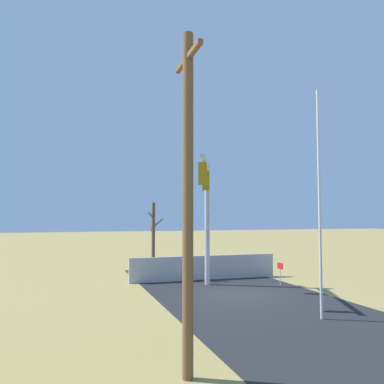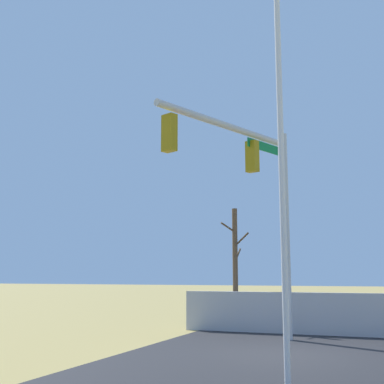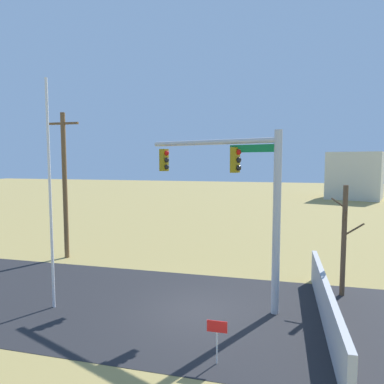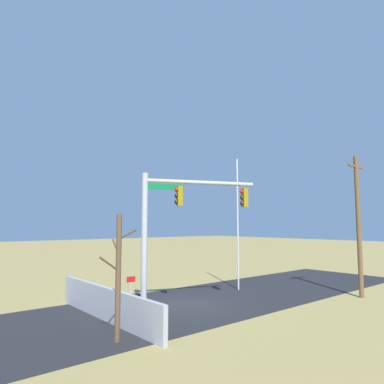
{
  "view_description": "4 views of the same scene",
  "coord_description": "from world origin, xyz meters",
  "px_view_note": "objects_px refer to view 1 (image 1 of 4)",
  "views": [
    {
      "loc": [
        -17.84,
        7.95,
        3.76
      ],
      "look_at": [
        -0.59,
        2.45,
        4.86
      ],
      "focal_mm": 37.08,
      "sensor_mm": 36.0,
      "label": 1
    },
    {
      "loc": [
        -13.43,
        -2.57,
        2.02
      ],
      "look_at": [
        -0.5,
        2.41,
        4.28
      ],
      "focal_mm": 47.39,
      "sensor_mm": 36.0,
      "label": 2
    },
    {
      "loc": [
        2.92,
        -12.23,
        5.54
      ],
      "look_at": [
        -0.67,
        2.02,
        4.23
      ],
      "focal_mm": 32.91,
      "sensor_mm": 36.0,
      "label": 3
    },
    {
      "loc": [
        11.71,
        14.41,
        4.17
      ],
      "look_at": [
        0.46,
        1.15,
        5.8
      ],
      "focal_mm": 32.5,
      "sensor_mm": 36.0,
      "label": 4
    }
  ],
  "objects_px": {
    "bare_tree": "(153,240)",
    "open_sign": "(280,269)",
    "signal_mast": "(206,201)",
    "utility_pole": "(188,195)",
    "flagpole": "(319,203)"
  },
  "relations": [
    {
      "from": "flagpole",
      "to": "open_sign",
      "type": "relative_size",
      "value": 6.97
    },
    {
      "from": "signal_mast",
      "to": "bare_tree",
      "type": "height_order",
      "value": "signal_mast"
    },
    {
      "from": "signal_mast",
      "to": "bare_tree",
      "type": "distance_m",
      "value": 4.97
    },
    {
      "from": "bare_tree",
      "to": "open_sign",
      "type": "height_order",
      "value": "bare_tree"
    },
    {
      "from": "utility_pole",
      "to": "open_sign",
      "type": "distance_m",
      "value": 13.63
    },
    {
      "from": "bare_tree",
      "to": "utility_pole",
      "type": "bearing_deg",
      "value": 171.06
    },
    {
      "from": "bare_tree",
      "to": "open_sign",
      "type": "relative_size",
      "value": 3.74
    },
    {
      "from": "flagpole",
      "to": "bare_tree",
      "type": "xyz_separation_m",
      "value": [
        10.78,
        3.95,
        -1.91
      ]
    },
    {
      "from": "signal_mast",
      "to": "utility_pole",
      "type": "distance_m",
      "value": 11.15
    },
    {
      "from": "signal_mast",
      "to": "utility_pole",
      "type": "relative_size",
      "value": 0.81
    },
    {
      "from": "signal_mast",
      "to": "flagpole",
      "type": "relative_size",
      "value": 0.78
    },
    {
      "from": "flagpole",
      "to": "bare_tree",
      "type": "distance_m",
      "value": 11.64
    },
    {
      "from": "bare_tree",
      "to": "open_sign",
      "type": "xyz_separation_m",
      "value": [
        -4.14,
        -6.12,
        -1.43
      ]
    },
    {
      "from": "signal_mast",
      "to": "utility_pole",
      "type": "height_order",
      "value": "utility_pole"
    },
    {
      "from": "signal_mast",
      "to": "open_sign",
      "type": "xyz_separation_m",
      "value": [
        -0.12,
        -4.21,
        -3.64
      ]
    }
  ]
}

